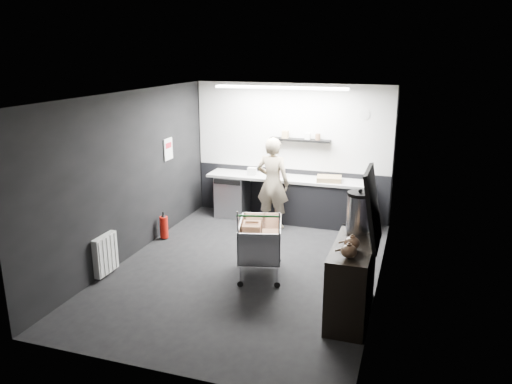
% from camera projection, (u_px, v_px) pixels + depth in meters
% --- Properties ---
extents(floor, '(5.50, 5.50, 0.00)m').
position_uv_depth(floor, '(247.00, 269.00, 7.85)').
color(floor, black).
rests_on(floor, ground).
extents(ceiling, '(5.50, 5.50, 0.00)m').
position_uv_depth(ceiling, '(246.00, 95.00, 7.10)').
color(ceiling, silver).
rests_on(ceiling, wall_back).
extents(wall_back, '(5.50, 0.00, 5.50)m').
position_uv_depth(wall_back, '(291.00, 152.00, 9.98)').
color(wall_back, black).
rests_on(wall_back, floor).
extents(wall_front, '(5.50, 0.00, 5.50)m').
position_uv_depth(wall_front, '(155.00, 255.00, 4.96)').
color(wall_front, black).
rests_on(wall_front, floor).
extents(wall_left, '(0.00, 5.50, 5.50)m').
position_uv_depth(wall_left, '(130.00, 176.00, 8.07)').
color(wall_left, black).
rests_on(wall_left, floor).
extents(wall_right, '(0.00, 5.50, 5.50)m').
position_uv_depth(wall_right, '(383.00, 198.00, 6.87)').
color(wall_right, black).
rests_on(wall_right, floor).
extents(kitchen_wall_panel, '(3.95, 0.02, 1.70)m').
position_uv_depth(kitchen_wall_panel, '(292.00, 127.00, 9.83)').
color(kitchen_wall_panel, silver).
rests_on(kitchen_wall_panel, wall_back).
extents(dado_panel, '(3.95, 0.02, 1.00)m').
position_uv_depth(dado_panel, '(290.00, 193.00, 10.20)').
color(dado_panel, black).
rests_on(dado_panel, wall_back).
extents(floating_shelf, '(1.20, 0.22, 0.04)m').
position_uv_depth(floating_shelf, '(300.00, 140.00, 9.73)').
color(floating_shelf, black).
rests_on(floating_shelf, wall_back).
extents(wall_clock, '(0.20, 0.03, 0.20)m').
position_uv_depth(wall_clock, '(365.00, 114.00, 9.32)').
color(wall_clock, silver).
rests_on(wall_clock, wall_back).
extents(poster, '(0.02, 0.30, 0.40)m').
position_uv_depth(poster, '(168.00, 149.00, 9.20)').
color(poster, white).
rests_on(poster, wall_left).
extents(poster_red_band, '(0.02, 0.22, 0.10)m').
position_uv_depth(poster_red_band, '(168.00, 145.00, 9.18)').
color(poster_red_band, red).
rests_on(poster_red_band, poster).
extents(radiator, '(0.10, 0.50, 0.60)m').
position_uv_depth(radiator, '(105.00, 254.00, 7.51)').
color(radiator, silver).
rests_on(radiator, wall_left).
extents(ceiling_strip, '(2.40, 0.20, 0.04)m').
position_uv_depth(ceiling_strip, '(280.00, 88.00, 8.80)').
color(ceiling_strip, white).
rests_on(ceiling_strip, ceiling).
extents(prep_counter, '(3.20, 0.61, 0.90)m').
position_uv_depth(prep_counter, '(293.00, 199.00, 9.89)').
color(prep_counter, black).
rests_on(prep_counter, floor).
extents(person, '(0.67, 0.47, 1.76)m').
position_uv_depth(person, '(273.00, 183.00, 9.45)').
color(person, beige).
rests_on(person, floor).
extents(shopping_cart, '(0.86, 1.17, 1.13)m').
position_uv_depth(shopping_cart, '(260.00, 241.00, 7.51)').
color(shopping_cart, silver).
rests_on(shopping_cart, floor).
extents(sideboard, '(0.56, 1.30, 1.95)m').
position_uv_depth(sideboard, '(353.00, 270.00, 6.34)').
color(sideboard, black).
rests_on(sideboard, floor).
extents(fire_extinguisher, '(0.15, 0.15, 0.49)m').
position_uv_depth(fire_extinguisher, '(164.00, 226.00, 9.02)').
color(fire_extinguisher, '#B5150C').
rests_on(fire_extinguisher, floor).
extents(cardboard_box, '(0.50, 0.41, 0.09)m').
position_uv_depth(cardboard_box, '(329.00, 179.00, 9.50)').
color(cardboard_box, '#977C50').
rests_on(cardboard_box, prep_counter).
extents(pink_tub, '(0.19, 0.19, 0.19)m').
position_uv_depth(pink_tub, '(280.00, 172.00, 9.82)').
color(pink_tub, silver).
rests_on(pink_tub, prep_counter).
extents(white_container, '(0.18, 0.14, 0.15)m').
position_uv_depth(white_container, '(252.00, 171.00, 9.95)').
color(white_container, silver).
rests_on(white_container, prep_counter).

